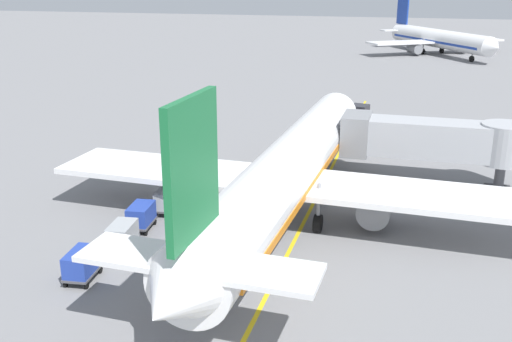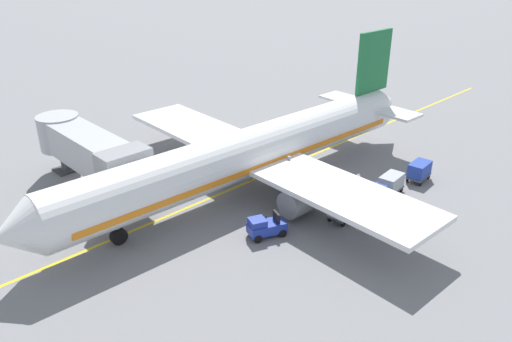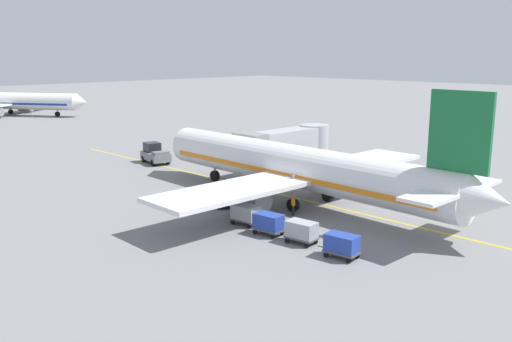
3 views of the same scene
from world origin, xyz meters
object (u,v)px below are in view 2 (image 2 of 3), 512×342
object	(u,v)px
jet_bridge	(88,149)
baggage_cart_second_in_train	(372,196)
baggage_tug_lead	(266,227)
baggage_cart_third_in_train	(391,183)
ground_crew_wing_walker	(303,182)
baggage_cart_tail_end	(419,170)
baggage_cart_front	(343,207)
parked_airliner	(252,152)

from	to	relation	value
jet_bridge	baggage_cart_second_in_train	size ratio (longest dim) A/B	4.43
jet_bridge	baggage_tug_lead	distance (m)	15.27
baggage_cart_second_in_train	baggage_cart_third_in_train	distance (m)	2.92
jet_bridge	ground_crew_wing_walker	world-z (taller)	jet_bridge
baggage_cart_tail_end	ground_crew_wing_walker	bearing A→B (deg)	59.42
jet_bridge	baggage_tug_lead	xyz separation A→B (m)	(-14.16, -5.01, -2.74)
jet_bridge	ground_crew_wing_walker	xyz separation A→B (m)	(-11.84, -11.39, -2.50)
baggage_cart_front	ground_crew_wing_walker	world-z (taller)	ground_crew_wing_walker
baggage_tug_lead	baggage_cart_tail_end	world-z (taller)	baggage_tug_lead
baggage_cart_third_in_train	jet_bridge	bearing A→B (deg)	44.45
parked_airliner	baggage_tug_lead	size ratio (longest dim) A/B	13.49
baggage_cart_third_in_train	baggage_cart_tail_end	world-z (taller)	same
ground_crew_wing_walker	jet_bridge	bearing A→B (deg)	43.89
parked_airliner	jet_bridge	distance (m)	12.47
parked_airliner	baggage_cart_second_in_train	world-z (taller)	parked_airliner
baggage_cart_front	baggage_cart_second_in_train	distance (m)	2.93
ground_crew_wing_walker	parked_airliner	bearing A→B (deg)	36.67
baggage_cart_second_in_train	baggage_cart_front	bearing A→B (deg)	80.93
jet_bridge	baggage_cart_front	bearing A→B (deg)	-147.44
baggage_cart_second_in_train	baggage_cart_tail_end	distance (m)	6.58
parked_airliner	baggage_cart_tail_end	bearing A→B (deg)	-127.08
baggage_cart_front	baggage_cart_third_in_train	xyz separation A→B (m)	(-0.20, -5.80, 0.00)
baggage_cart_front	baggage_cart_tail_end	bearing A→B (deg)	-93.10
baggage_cart_second_in_train	ground_crew_wing_walker	distance (m)	5.36
parked_airliner	ground_crew_wing_walker	world-z (taller)	parked_airliner
jet_bridge	baggage_cart_second_in_train	world-z (taller)	jet_bridge
baggage_tug_lead	baggage_cart_tail_end	xyz separation A→B (m)	(-2.72, -14.91, 0.24)
parked_airliner	baggage_cart_second_in_train	bearing A→B (deg)	-152.08
baggage_cart_second_in_train	baggage_cart_tail_end	xyz separation A→B (m)	(-0.05, -6.58, 0.00)
baggage_cart_third_in_train	parked_airliner	bearing A→B (deg)	42.43
baggage_cart_front	baggage_cart_second_in_train	xyz separation A→B (m)	(-0.46, -2.89, 0.00)
jet_bridge	baggage_cart_third_in_train	size ratio (longest dim) A/B	4.43
jet_bridge	baggage_cart_front	world-z (taller)	jet_bridge
baggage_cart_second_in_train	baggage_cart_third_in_train	xyz separation A→B (m)	(0.26, -2.91, 0.00)
parked_airliner	jet_bridge	xyz separation A→B (m)	(8.63, 9.00, 0.27)
parked_airliner	ground_crew_wing_walker	bearing A→B (deg)	-143.33
parked_airliner	baggage_cart_third_in_train	size ratio (longest dim) A/B	12.61
baggage_cart_front	baggage_cart_second_in_train	size ratio (longest dim) A/B	1.00
jet_bridge	baggage_cart_third_in_train	bearing A→B (deg)	-135.55
baggage_cart_second_in_train	parked_airliner	bearing A→B (deg)	27.92
jet_bridge	baggage_cart_third_in_train	world-z (taller)	jet_bridge
parked_airliner	baggage_cart_front	size ratio (longest dim) A/B	12.61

